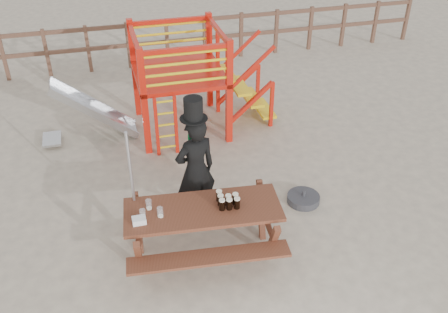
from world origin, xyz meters
The scene contains 10 objects.
ground centered at (0.00, 0.00, 0.00)m, with size 60.00×60.00×0.00m, color #C1B196.
back_fence centered at (0.00, 7.00, 0.74)m, with size 15.09×0.09×1.20m.
playground_fort centered at (0.12, 3.58, 1.07)m, with size 4.71×1.84×2.10m.
picnic_table centered at (-0.19, -0.14, 0.53)m, with size 2.30×1.70×0.84m.
man_with_hat centered at (-0.11, 0.70, 0.94)m, with size 0.74×0.58×2.11m.
metal_pole centered at (-1.09, 0.29, 0.98)m, with size 0.04×0.04×1.95m, color #B2B2B7.
parasol_base centered at (1.68, 0.59, 0.06)m, with size 0.54×0.54×0.23m.
paper_bag centered at (-1.08, -0.22, 0.88)m, with size 0.18×0.14×0.08m, color white.
stout_pints centered at (0.15, -0.18, 0.93)m, with size 0.30×0.31×0.17m.
empty_glasses centered at (-0.90, -0.09, 0.91)m, with size 0.31×0.29×0.15m.
Camera 1 is at (-1.30, -5.38, 5.22)m, focal length 40.00 mm.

